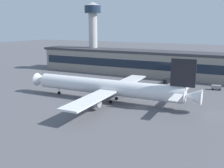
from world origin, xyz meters
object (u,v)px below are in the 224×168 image
Objects in this scene: baggage_tug at (216,87)px; follow_me_car at (167,81)px; control_tower at (93,29)px; belt_loader at (187,84)px; airliner at (109,87)px.

follow_me_car is at bearing 169.14° from baggage_tug.
baggage_tug is at bearing -17.37° from control_tower.
belt_loader is at bearing -178.45° from baggage_tug.
airliner is at bearing -132.47° from baggage_tug.
baggage_tug is 11.12m from belt_loader.
control_tower is 7.96× the size of follow_me_car.
control_tower reaches higher than baggage_tug.
control_tower is at bearing 159.95° from follow_me_car.
control_tower is 75.34m from baggage_tug.
airliner is at bearing -104.63° from follow_me_car.
airliner reaches higher than belt_loader.
follow_me_car is (9.70, 37.15, -3.67)m from airliner.
follow_me_car is at bearing 75.37° from airliner.
follow_me_car is at bearing -20.05° from control_tower.
baggage_tug is at bearing 47.53° from airliner.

